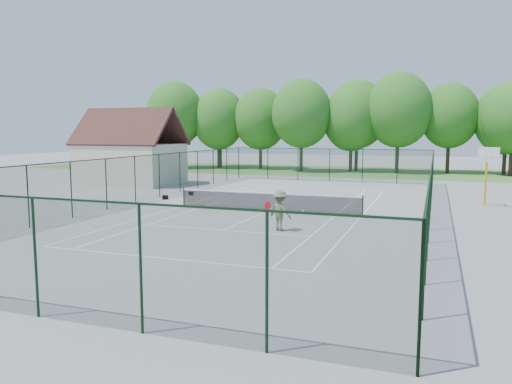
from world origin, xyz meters
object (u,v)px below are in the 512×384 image
at_px(tennis_net, 268,200).
at_px(basketball_goal, 487,165).
at_px(tennis_player, 280,211).
at_px(sports_bag_a, 165,197).

relative_size(tennis_net, basketball_goal, 3.04).
xyz_separation_m(basketball_goal, tennis_player, (-9.67, -11.54, -1.63)).
bearing_deg(basketball_goal, sports_bag_a, -168.96).
distance_m(tennis_net, sports_bag_a, 8.26).
xyz_separation_m(tennis_net, sports_bag_a, (-8.00, 2.03, -0.43)).
distance_m(tennis_net, basketball_goal, 13.68).
bearing_deg(basketball_goal, tennis_player, -129.98).
height_order(basketball_goal, sports_bag_a, basketball_goal).
xyz_separation_m(tennis_net, tennis_player, (2.48, -5.58, 0.36)).
relative_size(basketball_goal, tennis_player, 1.93).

